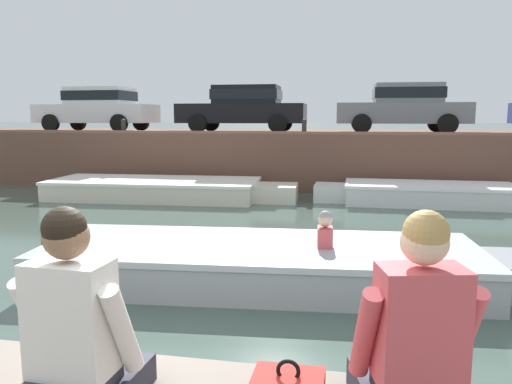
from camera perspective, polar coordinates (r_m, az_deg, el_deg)
ground_plane at (r=9.01m, az=2.15°, el=-5.88°), size 400.00×400.00×0.00m
far_quay_wall at (r=17.83m, az=6.70°, el=4.08°), size 60.00×6.00×1.75m
far_wall_coping at (r=14.92m, az=5.91°, el=6.75°), size 60.00×0.24×0.08m
boat_moored_west_cream at (r=14.09m, az=-10.43°, el=0.33°), size 6.91×2.53×0.53m
boat_moored_central_white at (r=13.67m, az=18.29°, el=-0.20°), size 5.12×1.78×0.54m
motorboat_passing at (r=6.84m, az=2.90°, el=-8.24°), size 7.17×2.49×1.02m
car_leftmost_white at (r=18.96m, az=-17.59°, el=9.21°), size 4.16×1.97×1.54m
car_left_inner_black at (r=17.08m, az=-1.38°, el=9.72°), size 4.30×1.94×1.54m
car_centre_grey at (r=16.76m, az=16.52°, el=9.40°), size 4.08×2.03×1.54m
mooring_bollard_west at (r=16.64m, az=-14.91°, el=7.38°), size 0.15×0.15×0.45m
mooring_bollard_mid at (r=15.05m, az=5.53°, el=7.53°), size 0.15×0.15×0.45m
person_seated_right at (r=2.48m, az=-19.68°, el=-14.97°), size 0.54×0.54×0.97m
person_seated_middle at (r=2.37m, az=17.75°, el=-15.97°), size 0.58×0.60×0.97m
bottle_drink at (r=2.77m, az=-24.41°, el=-18.92°), size 0.06×0.06×0.20m
snack_bag at (r=2.86m, az=-22.68°, el=-18.93°), size 0.18×0.12×0.10m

